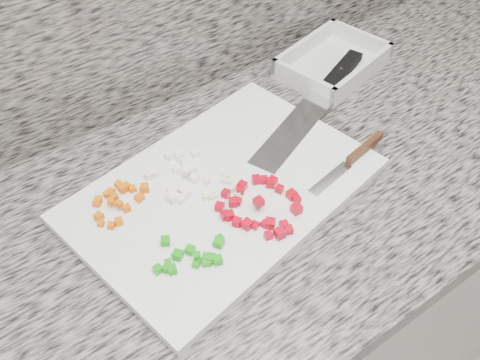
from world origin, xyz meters
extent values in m
cube|color=silver|center=(0.00, 1.44, 0.43)|extent=(3.92, 0.62, 0.86)
cube|color=slate|center=(0.00, 1.44, 0.88)|extent=(3.96, 0.64, 0.04)
cube|color=white|center=(0.02, 1.46, 0.91)|extent=(0.55, 0.41, 0.02)
cube|color=#D95E04|center=(-0.11, 1.55, 0.92)|extent=(0.01, 0.01, 0.01)
cube|color=#D95E04|center=(-0.09, 1.53, 0.92)|extent=(0.02, 0.02, 0.01)
cube|color=#D95E04|center=(-0.12, 1.56, 0.92)|extent=(0.01, 0.01, 0.01)
cube|color=#D95E04|center=(-0.16, 1.55, 0.92)|extent=(0.01, 0.01, 0.01)
cube|color=#D95E04|center=(-0.14, 1.53, 0.93)|extent=(0.01, 0.01, 0.01)
cube|color=#D95E04|center=(-0.09, 1.53, 0.92)|extent=(0.02, 0.02, 0.01)
cube|color=#D95E04|center=(-0.15, 1.53, 0.93)|extent=(0.01, 0.01, 0.01)
cube|color=#D95E04|center=(-0.14, 1.51, 0.93)|extent=(0.01, 0.01, 0.01)
cube|color=#D95E04|center=(-0.11, 1.51, 0.92)|extent=(0.02, 0.02, 0.01)
cube|color=#D95E04|center=(-0.14, 1.55, 0.92)|extent=(0.01, 0.01, 0.01)
cube|color=#D95E04|center=(-0.15, 1.55, 0.92)|extent=(0.01, 0.01, 0.01)
cube|color=#D95E04|center=(-0.18, 1.51, 0.92)|extent=(0.02, 0.02, 0.01)
cube|color=#D95E04|center=(-0.12, 1.55, 0.92)|extent=(0.01, 0.01, 0.01)
cube|color=#D95E04|center=(-0.11, 1.54, 0.92)|extent=(0.01, 0.01, 0.01)
cube|color=#D95E04|center=(-0.17, 1.49, 0.92)|extent=(0.01, 0.01, 0.01)
cube|color=#D95E04|center=(-0.17, 1.54, 0.92)|extent=(0.02, 0.02, 0.01)
cube|color=#D95E04|center=(-0.14, 1.50, 0.92)|extent=(0.01, 0.01, 0.01)
cube|color=#D95E04|center=(-0.18, 1.50, 0.92)|extent=(0.01, 0.01, 0.01)
cube|color=#D95E04|center=(-0.15, 1.54, 0.92)|extent=(0.01, 0.01, 0.01)
cube|color=#D95E04|center=(-0.16, 1.49, 0.92)|extent=(0.01, 0.01, 0.01)
cube|color=white|center=(-0.06, 1.48, 0.92)|extent=(0.02, 0.02, 0.01)
cube|color=white|center=(-0.04, 1.49, 0.92)|extent=(0.01, 0.01, 0.01)
cube|color=white|center=(-0.06, 1.47, 0.92)|extent=(0.02, 0.02, 0.01)
cube|color=white|center=(-0.02, 1.57, 0.92)|extent=(0.01, 0.01, 0.01)
cube|color=white|center=(-0.01, 1.54, 0.92)|extent=(0.01, 0.01, 0.01)
cube|color=white|center=(-0.04, 1.48, 0.92)|extent=(0.01, 0.01, 0.01)
cube|color=white|center=(-0.05, 1.49, 0.92)|extent=(0.02, 0.02, 0.02)
cube|color=white|center=(-0.01, 1.52, 0.92)|extent=(0.01, 0.01, 0.01)
cube|color=white|center=(-0.02, 1.51, 0.93)|extent=(0.02, 0.02, 0.01)
cube|color=white|center=(-0.04, 1.50, 0.92)|extent=(0.01, 0.01, 0.01)
cube|color=white|center=(-0.06, 1.55, 0.92)|extent=(0.02, 0.02, 0.01)
cube|color=white|center=(-0.01, 1.53, 0.92)|extent=(0.02, 0.02, 0.01)
cube|color=white|center=(-0.03, 1.53, 0.92)|extent=(0.01, 0.01, 0.01)
cube|color=white|center=(-0.01, 1.56, 0.92)|extent=(0.01, 0.01, 0.01)
cube|color=white|center=(-0.01, 1.50, 0.92)|extent=(0.02, 0.02, 0.01)
cube|color=white|center=(-0.07, 1.48, 0.92)|extent=(0.02, 0.02, 0.01)
cube|color=white|center=(0.02, 1.55, 0.92)|extent=(0.01, 0.01, 0.01)
cube|color=white|center=(-0.06, 1.49, 0.92)|extent=(0.02, 0.02, 0.01)
cube|color=white|center=(-0.01, 1.56, 0.92)|extent=(0.02, 0.02, 0.01)
cube|color=white|center=(-0.04, 1.48, 0.92)|extent=(0.02, 0.02, 0.01)
cube|color=white|center=(-0.07, 1.55, 0.92)|extent=(0.01, 0.01, 0.01)
cube|color=#15970D|center=(-0.14, 1.38, 0.92)|extent=(0.01, 0.01, 0.01)
cube|color=#15970D|center=(-0.12, 1.38, 0.92)|extent=(0.02, 0.02, 0.01)
cube|color=#15970D|center=(-0.06, 1.36, 0.92)|extent=(0.02, 0.02, 0.01)
cube|color=#15970D|center=(-0.09, 1.35, 0.92)|extent=(0.02, 0.02, 0.01)
cube|color=#15970D|center=(-0.12, 1.41, 0.92)|extent=(0.02, 0.02, 0.01)
cube|color=#15970D|center=(-0.07, 1.34, 0.92)|extent=(0.02, 0.02, 0.01)
cube|color=#15970D|center=(-0.09, 1.34, 0.92)|extent=(0.02, 0.02, 0.01)
cube|color=#15970D|center=(-0.05, 1.37, 0.92)|extent=(0.01, 0.01, 0.01)
cube|color=#15970D|center=(-0.10, 1.35, 0.92)|extent=(0.01, 0.01, 0.01)
cube|color=#15970D|center=(-0.08, 1.35, 0.92)|extent=(0.02, 0.02, 0.01)
cube|color=#15970D|center=(-0.10, 1.36, 0.93)|extent=(0.01, 0.01, 0.01)
cube|color=#15970D|center=(-0.15, 1.37, 0.92)|extent=(0.01, 0.01, 0.01)
cube|color=#15970D|center=(-0.10, 1.38, 0.92)|extent=(0.02, 0.02, 0.01)
cube|color=#15970D|center=(-0.14, 1.36, 0.92)|extent=(0.02, 0.02, 0.01)
cube|color=#15970D|center=(-0.12, 1.38, 0.92)|extent=(0.02, 0.02, 0.01)
cube|color=#15970D|center=(-0.14, 1.37, 0.92)|extent=(0.01, 0.01, 0.01)
cube|color=#B20214|center=(0.10, 1.37, 0.92)|extent=(0.01, 0.01, 0.01)
cube|color=#B20214|center=(-0.01, 1.38, 0.92)|extent=(0.01, 0.01, 0.01)
cube|color=#B20214|center=(0.03, 1.35, 0.92)|extent=(0.02, 0.02, 0.01)
cube|color=#B20214|center=(0.04, 1.38, 0.93)|extent=(0.01, 0.01, 0.01)
cube|color=#B20214|center=(0.08, 1.43, 0.92)|extent=(0.02, 0.02, 0.01)
cube|color=#B20214|center=(0.02, 1.41, 0.92)|extent=(0.02, 0.02, 0.01)
cube|color=#B20214|center=(0.09, 1.40, 0.92)|extent=(0.02, 0.02, 0.01)
cube|color=#B20214|center=(0.05, 1.32, 0.92)|extent=(0.02, 0.02, 0.01)
cube|color=#B20214|center=(0.02, 1.35, 0.92)|extent=(0.01, 0.01, 0.01)
cube|color=#B20214|center=(0.09, 1.42, 0.92)|extent=(0.02, 0.02, 0.01)
cube|color=#B20214|center=(-0.01, 1.38, 0.92)|extent=(0.02, 0.02, 0.01)
cube|color=#B20214|center=(0.07, 1.43, 0.92)|extent=(0.02, 0.02, 0.01)
cube|color=#B20214|center=(0.08, 1.41, 0.92)|extent=(0.02, 0.02, 0.01)
cube|color=#B20214|center=(-0.02, 1.40, 0.92)|extent=(0.02, 0.02, 0.01)
cube|color=#B20214|center=(0.05, 1.33, 0.92)|extent=(0.02, 0.02, 0.01)
cube|color=#B20214|center=(-0.01, 1.40, 0.92)|extent=(0.02, 0.02, 0.01)
cube|color=#B20214|center=(0.01, 1.36, 0.92)|extent=(0.01, 0.01, 0.01)
cube|color=#B20214|center=(0.01, 1.33, 0.92)|extent=(0.01, 0.01, 0.01)
cube|color=#B20214|center=(0.10, 1.36, 0.92)|extent=(0.01, 0.01, 0.01)
cube|color=#B20214|center=(0.03, 1.43, 0.92)|extent=(0.02, 0.02, 0.01)
cube|color=#B20214|center=(0.03, 1.32, 0.92)|extent=(0.02, 0.02, 0.01)
cube|color=#B20214|center=(0.01, 1.44, 0.92)|extent=(0.02, 0.02, 0.01)
cube|color=#B20214|center=(0.00, 1.37, 0.92)|extent=(0.02, 0.02, 0.01)
cube|color=#B20214|center=(-0.01, 1.42, 0.92)|extent=(0.02, 0.02, 0.01)
cube|color=#B20214|center=(0.01, 1.42, 0.92)|extent=(0.02, 0.02, 0.01)
cube|color=#B20214|center=(0.04, 1.44, 0.92)|extent=(0.02, 0.02, 0.01)
cube|color=#B20214|center=(0.08, 1.35, 0.92)|extent=(0.02, 0.02, 0.01)
cube|color=#F7ECBF|center=(0.03, 1.46, 0.92)|extent=(0.01, 0.01, 0.01)
cube|color=#F7ECBF|center=(0.02, 1.44, 0.92)|extent=(0.01, 0.01, 0.01)
cube|color=#F7ECBF|center=(-0.01, 1.45, 0.92)|extent=(0.01, 0.01, 0.01)
cube|color=#F7ECBF|center=(0.03, 1.46, 0.92)|extent=(0.01, 0.01, 0.01)
cube|color=#F7ECBF|center=(0.01, 1.45, 0.92)|extent=(0.01, 0.01, 0.01)
cube|color=#F7ECBF|center=(0.02, 1.47, 0.92)|extent=(0.01, 0.01, 0.01)
cube|color=#F7ECBF|center=(0.03, 1.47, 0.92)|extent=(0.01, 0.01, 0.01)
cube|color=#F7ECBF|center=(0.00, 1.45, 0.92)|extent=(0.01, 0.01, 0.01)
cube|color=#F7ECBF|center=(-0.01, 1.45, 0.92)|extent=(0.01, 0.01, 0.01)
cube|color=#F7ECBF|center=(-0.01, 1.45, 0.92)|extent=(0.01, 0.01, 0.01)
cube|color=#F7ECBF|center=(0.00, 1.48, 0.92)|extent=(0.01, 0.01, 0.01)
cube|color=#F7ECBF|center=(0.02, 1.43, 0.92)|extent=(0.01, 0.01, 0.01)
cube|color=#F7ECBF|center=(-0.01, 1.46, 0.92)|extent=(0.01, 0.01, 0.01)
cube|color=#F7ECBF|center=(-0.02, 1.45, 0.92)|extent=(0.01, 0.01, 0.01)
cube|color=silver|center=(0.21, 1.50, 0.92)|extent=(0.25, 0.14, 0.00)
cube|color=black|center=(0.39, 1.58, 0.92)|extent=(0.16, 0.09, 0.02)
cylinder|color=silver|center=(0.39, 1.58, 0.93)|extent=(0.01, 0.01, 0.00)
cube|color=silver|center=(0.17, 1.37, 0.92)|extent=(0.10, 0.04, 0.00)
cube|color=#472411|center=(0.27, 1.38, 0.92)|extent=(0.10, 0.03, 0.02)
cylinder|color=silver|center=(0.27, 1.38, 0.93)|extent=(0.01, 0.01, 0.00)
cube|color=silver|center=(0.41, 1.62, 0.91)|extent=(0.25, 0.20, 0.01)
cube|color=silver|center=(0.39, 1.69, 0.93)|extent=(0.22, 0.06, 0.04)
cube|color=silver|center=(0.43, 1.55, 0.93)|extent=(0.22, 0.06, 0.04)
cube|color=silver|center=(0.51, 1.64, 0.93)|extent=(0.05, 0.16, 0.04)
cube|color=silver|center=(0.31, 1.60, 0.93)|extent=(0.05, 0.16, 0.04)
camera|label=1|loc=(-0.31, 0.95, 1.57)|focal=40.00mm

